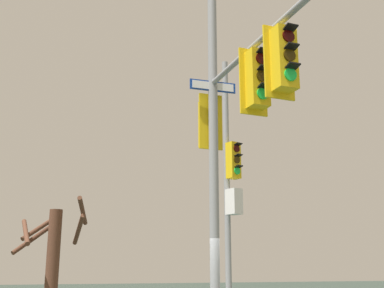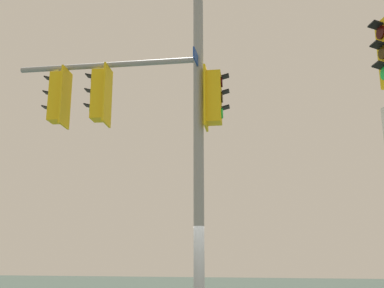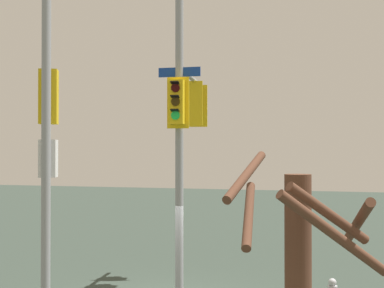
# 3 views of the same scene
# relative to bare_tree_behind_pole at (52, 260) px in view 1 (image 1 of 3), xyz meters

# --- Properties ---
(main_signal_pole_assembly) EXTENTS (4.64, 3.40, 9.98)m
(main_signal_pole_assembly) POSITION_rel_bare_tree_behind_pole_xyz_m (6.14, 3.61, 3.39)
(main_signal_pole_assembly) COLOR gray
(main_signal_pole_assembly) RESTS_ON ground
(secondary_pole_assembly) EXTENTS (0.71, 0.47, 8.28)m
(secondary_pole_assembly) POSITION_rel_bare_tree_behind_pole_xyz_m (1.68, 5.03, 2.20)
(secondary_pole_assembly) COLOR gray
(secondary_pole_assembly) RESTS_ON ground
(bare_tree_behind_pole) EXTENTS (2.23, 2.20, 3.89)m
(bare_tree_behind_pole) POSITION_rel_bare_tree_behind_pole_xyz_m (0.00, 0.00, 0.00)
(bare_tree_behind_pole) COLOR brown
(bare_tree_behind_pole) RESTS_ON ground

